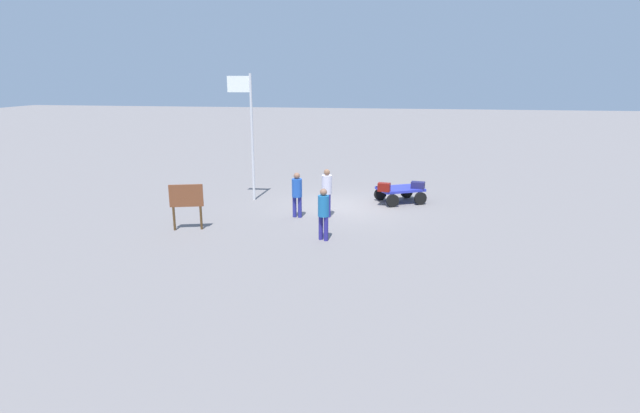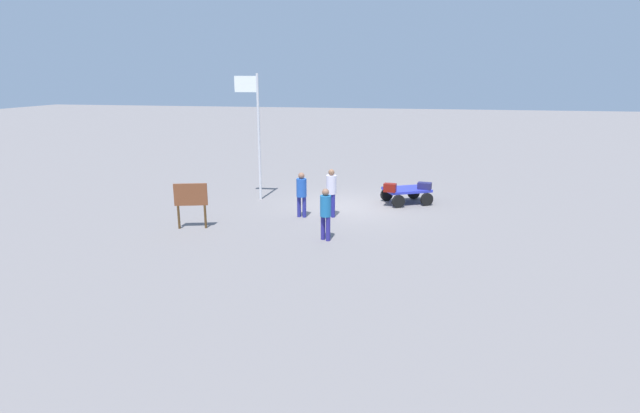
% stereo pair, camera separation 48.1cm
% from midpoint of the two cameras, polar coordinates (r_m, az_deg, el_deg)
% --- Properties ---
extents(ground_plane, '(120.00, 120.00, 0.00)m').
position_cam_midpoint_polar(ground_plane, '(19.72, 1.90, 0.04)').
color(ground_plane, slate).
extents(luggage_cart, '(2.10, 1.92, 0.60)m').
position_cam_midpoint_polar(luggage_cart, '(20.40, 8.32, 1.66)').
color(luggage_cart, '#2C34B6').
rests_on(luggage_cart, ground).
extents(suitcase_maroon, '(0.57, 0.42, 0.26)m').
position_cam_midpoint_polar(suitcase_maroon, '(20.36, 10.34, 2.40)').
color(suitcase_maroon, '#1F1E4F').
rests_on(suitcase_maroon, luggage_cart).
extents(suitcase_tan, '(0.50, 0.35, 0.32)m').
position_cam_midpoint_polar(suitcase_tan, '(19.63, 6.55, 2.18)').
color(suitcase_tan, maroon).
rests_on(suitcase_tan, luggage_cart).
extents(worker_lead, '(0.40, 0.40, 1.63)m').
position_cam_midpoint_polar(worker_lead, '(17.98, -3.38, 1.72)').
color(worker_lead, navy).
rests_on(worker_lead, ground).
extents(worker_trailing, '(0.46, 0.46, 1.64)m').
position_cam_midpoint_polar(worker_trailing, '(15.43, -0.50, -0.46)').
color(worker_trailing, navy).
rests_on(worker_trailing, ground).
extents(worker_supervisor, '(0.51, 0.51, 1.74)m').
position_cam_midpoint_polar(worker_supervisor, '(18.02, 0.01, 2.01)').
color(worker_supervisor, navy).
rests_on(worker_supervisor, ground).
extents(flagpole, '(0.98, 0.10, 5.03)m').
position_cam_midpoint_polar(flagpole, '(20.46, -8.72, 9.05)').
color(flagpole, silver).
rests_on(flagpole, ground).
extents(signboard, '(1.06, 0.36, 1.53)m').
position_cam_midpoint_polar(signboard, '(17.09, -15.64, 0.75)').
color(signboard, '#4C3319').
rests_on(signboard, ground).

